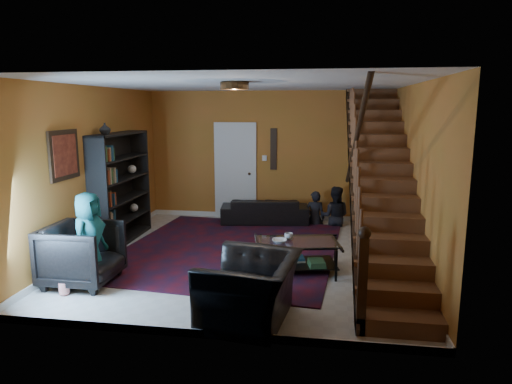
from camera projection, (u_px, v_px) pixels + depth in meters
floor at (245, 257)px, 7.58m from camera, size 5.50×5.50×0.00m
room at (191, 230)px, 9.06m from camera, size 5.50×5.50×5.50m
staircase at (381, 177)px, 7.01m from camera, size 0.95×5.02×3.18m
bookshelf at (122, 190)px, 8.34m from camera, size 0.35×1.80×2.00m
door at (235, 172)px, 10.14m from camera, size 0.82×0.05×2.05m
framed_picture at (64, 155)px, 6.77m from camera, size 0.04×0.74×0.74m
wall_hanging at (274, 149)px, 9.93m from camera, size 0.14×0.03×0.90m
ceiling_fixture at (234, 86)px, 6.30m from camera, size 0.40×0.40×0.10m
rug at (230, 249)px, 7.98m from camera, size 3.94×4.40×0.02m
sofa at (265, 211)px, 9.76m from camera, size 1.93×0.96×0.54m
armchair_left at (82, 254)px, 6.36m from camera, size 0.95×0.92×0.86m
armchair_right at (250, 289)px, 5.26m from camera, size 1.17×1.30×0.76m
person_adult_a at (315, 218)px, 9.68m from camera, size 0.43×0.29×1.17m
person_adult_b at (335, 216)px, 9.61m from camera, size 0.67×0.55×1.27m
person_child at (89, 238)px, 6.34m from camera, size 0.44×0.66×1.31m
coffee_table at (296, 254)px, 6.87m from camera, size 1.36×0.96×0.47m
cup_a at (289, 236)px, 6.90m from camera, size 0.17×0.17×0.10m
cup_b at (290, 237)px, 6.89m from camera, size 0.12×0.12×0.09m
bowl at (279, 241)px, 6.75m from camera, size 0.24×0.24×0.05m
vase at (105, 129)px, 7.65m from camera, size 0.18×0.18×0.19m
popcorn_bucket at (64, 288)px, 6.02m from camera, size 0.16×0.16×0.16m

